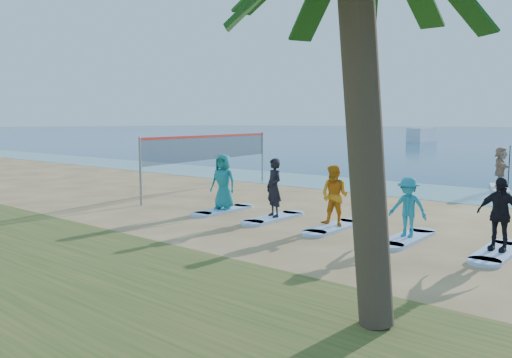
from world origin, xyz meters
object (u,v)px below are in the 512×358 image
Objects in this scene: surfboard_4 at (497,252)px; surfboard_2 at (334,227)px; student_2 at (335,196)px; student_4 at (499,214)px; volleyball_net at (212,148)px; boat_offshore_a at (422,141)px; surfboard_0 at (223,210)px; paddleboarder at (500,167)px; paddleboard at (499,188)px; student_3 at (408,207)px; surfboard_1 at (274,218)px; student_1 at (274,188)px; surfboard_3 at (407,238)px; student_0 at (223,182)px.

surfboard_2 is at bearing 180.00° from surfboard_4.
student_2 is 4.34m from student_4.
volleyball_net reaches higher than boat_offshore_a.
paddleboarder is at bearing 64.16° from surfboard_0.
paddleboard is 12.13m from student_2.
student_3 reaches higher than surfboard_0.
paddleboarder reaches higher than surfboard_0.
paddleboard reaches higher than surfboard_4.
surfboard_1 is at bearing 0.00° from surfboard_0.
surfboard_2 is at bearing 154.80° from paddleboarder.
student_1 is at bearing -173.81° from student_4.
student_2 is (22.33, -64.30, 0.96)m from boat_offshore_a.
surfboard_1 is 6.57m from student_4.
student_4 is (2.17, 0.00, 0.90)m from surfboard_3.
student_0 is (0.00, 0.00, 0.98)m from surfboard_0.
boat_offshore_a is 68.81m from surfboard_3.
volleyball_net is at bearing -155.27° from paddleboard.
surfboard_3 is 0.82m from student_3.
surfboard_4 is at bearing 22.80° from student_1.
paddleboard is 13.34m from surfboard_0.
surfboard_3 is at bearing 165.11° from paddleboarder.
student_1 is at bearing 178.28° from student_2.
paddleboarder is 1.16× the size of student_3.
boat_offshore_a is 5.52× the size of student_3.
paddleboard reaches higher than surfboard_2.
student_2 is at bearing 154.80° from paddleboarder.
paddleboarder is 12.07m from surfboard_3.
surfboard_0 is at bearing 180.00° from surfboard_3.
student_2 reaches higher than paddleboard.
volleyball_net is 9.14m from surfboard_2.
student_4 is at bearing -11.25° from student_0.
student_2 reaches higher than boat_offshore_a.
student_1 reaches higher than surfboard_0.
boat_offshore_a is 4.66× the size of student_1.
surfboard_0 is 6.51m from surfboard_3.
student_0 is 1.21× the size of student_3.
student_4 is (8.68, 0.00, -0.08)m from student_0.
paddleboard is at bearing 73.11° from surfboard_1.
paddleboarder reaches higher than paddleboard.
student_4 is at bearing 22.80° from student_1.
surfboard_2 is (2.17, 0.00, 0.00)m from surfboard_1.
student_2 reaches higher than surfboard_4.
student_2 is at bearing 22.80° from student_1.
student_1 is at bearing 179.84° from student_3.
surfboard_1 is at bearing -75.75° from boat_offshore_a.
boat_offshore_a is (-23.81, 52.29, -1.02)m from paddleboarder.
paddleboard is 1.36× the size of surfboard_1.
surfboard_1 is 1.00× the size of surfboard_4.
paddleboarder reaches higher than boat_offshore_a.
paddleboard is at bearing 103.41° from surfboard_4.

